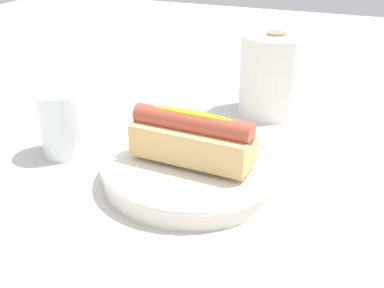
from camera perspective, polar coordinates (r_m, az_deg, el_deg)
The scene contains 5 objects.
ground_plane at distance 0.60m, azimuth 2.15°, elevation -4.07°, with size 2.40×2.40×0.00m, color beige.
serving_bowl at distance 0.59m, azimuth -0.00°, elevation -2.97°, with size 0.23×0.23×0.03m.
hotdog_front at distance 0.57m, azimuth -0.00°, elevation 0.71°, with size 0.15×0.06×0.06m.
water_glass at distance 0.67m, azimuth -15.05°, elevation 2.06°, with size 0.07×0.07×0.09m.
paper_towel_roll at distance 0.79m, azimuth 9.76°, elevation 8.28°, with size 0.11×0.11×0.13m.
Camera 1 is at (0.19, -0.49, 0.30)m, focal length 44.27 mm.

